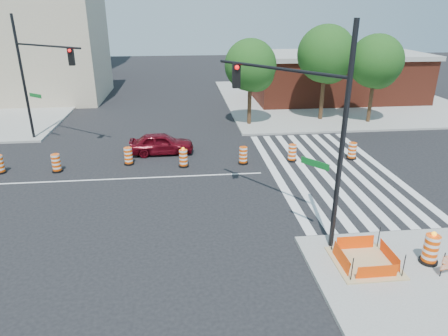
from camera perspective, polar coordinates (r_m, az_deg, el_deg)
The scene contains 20 objects.
ground at distance 22.25m, azimuth -12.70°, elevation -1.45°, with size 120.00×120.00×0.00m, color black.
sidewalk_ne at distance 42.14m, azimuth 15.44°, elevation 9.45°, with size 22.00×22.00×0.15m, color gray.
crosswalk_east at distance 23.57m, azimuth 14.74°, elevation -0.28°, with size 6.75×13.50×0.01m.
lane_centerline at distance 22.25m, azimuth -12.70°, elevation -1.44°, with size 14.00×0.12×0.01m, color silver.
excavation_pit at distance 15.44m, azimuth 19.47°, elevation -12.48°, with size 2.20×2.20×0.90m.
brick_storefront at distance 41.74m, azimuth 15.76°, elevation 12.45°, with size 16.50×8.50×4.60m.
beige_midrise at distance 44.96m, azimuth -26.24°, elevation 15.17°, with size 14.00×10.00×10.00m, color tan.
red_coupe at distance 25.49m, azimuth -8.93°, elevation 3.50°, with size 1.60×3.99×1.36m, color #580711.
signal_pole_se at distance 15.10m, azimuth 11.28°, elevation 7.69°, with size 3.86×5.02×8.19m.
signal_pole_nw at distance 28.84m, azimuth -25.15°, elevation 12.70°, with size 4.96×3.89×8.15m.
pit_drum at distance 16.14m, azimuth 27.42°, elevation -10.34°, with size 0.64×0.64×1.26m.
tree_north_c at distance 30.83m, azimuth 3.85°, elevation 14.06°, with size 3.88×3.88×6.59m.
tree_north_d at distance 33.10m, azimuth 14.39°, elevation 15.09°, with size 4.43×4.43×7.52m.
tree_north_e at distance 33.43m, azimuth 20.89°, elevation 13.67°, with size 4.05×4.05×6.88m.
median_drum_2 at distance 24.34m, azimuth -22.83°, elevation 0.59°, with size 0.60×0.60×1.02m.
median_drum_3 at distance 24.16m, azimuth -13.49°, elevation 1.60°, with size 0.60×0.60×1.02m.
median_drum_4 at distance 23.27m, azimuth -5.82°, elevation 1.35°, with size 0.60×0.60×1.18m.
median_drum_5 at distance 23.63m, azimuth 2.76°, elevation 1.74°, with size 0.60×0.60×1.02m.
median_drum_6 at distance 24.37m, azimuth 9.71°, elevation 2.08°, with size 0.60×0.60×1.02m.
median_drum_7 at distance 25.58m, azimuth 17.83°, elevation 2.27°, with size 0.60×0.60×1.02m.
Camera 1 is at (2.72, -20.33, 8.63)m, focal length 32.00 mm.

